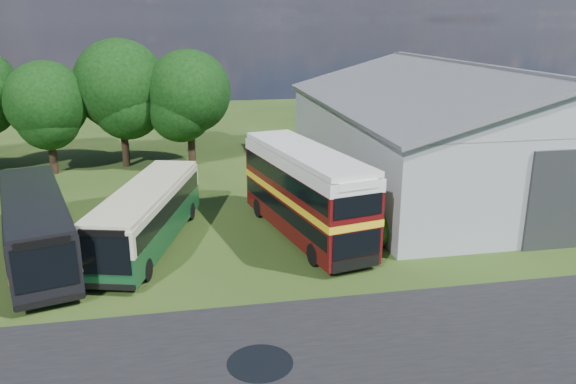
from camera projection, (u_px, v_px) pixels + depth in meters
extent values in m
plane|color=#213B12|center=(288.00, 314.00, 21.53)|extent=(120.00, 120.00, 0.00)
cube|color=black|center=(390.00, 349.00, 19.25)|extent=(60.00, 8.00, 0.02)
cylinder|color=black|center=(260.00, 364.00, 18.45)|extent=(2.20, 2.20, 0.01)
cube|color=gray|center=(459.00, 143.00, 38.42)|extent=(18.00, 24.00, 5.50)
cylinder|color=black|center=(53.00, 153.00, 40.84)|extent=(0.56, 0.56, 3.06)
sphere|color=black|center=(46.00, 102.00, 39.74)|extent=(5.78, 5.78, 5.78)
cylinder|color=black|center=(125.00, 143.00, 42.87)|extent=(0.56, 0.56, 3.60)
sphere|color=black|center=(120.00, 85.00, 41.58)|extent=(6.80, 6.80, 6.80)
cylinder|color=black|center=(192.00, 145.00, 42.86)|extent=(0.56, 0.56, 3.31)
sphere|color=black|center=(189.00, 92.00, 41.67)|extent=(6.26, 6.26, 6.26)
sphere|color=#194714|center=(375.00, 245.00, 28.16)|extent=(1.70, 1.70, 1.70)
sphere|color=#194714|center=(363.00, 231.00, 30.04)|extent=(1.60, 1.60, 1.60)
sphere|color=#194714|center=(352.00, 218.00, 31.92)|extent=(1.80, 1.80, 1.80)
cube|color=#103C1E|center=(148.00, 214.00, 27.64)|extent=(5.36, 11.28, 2.74)
cube|color=#460A0B|center=(305.00, 190.00, 28.73)|extent=(4.98, 11.06, 4.29)
cube|color=black|center=(36.00, 225.00, 25.99)|extent=(5.73, 11.73, 2.85)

